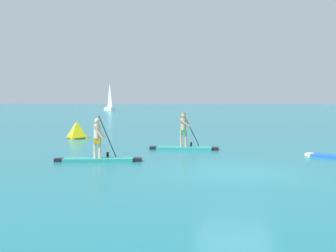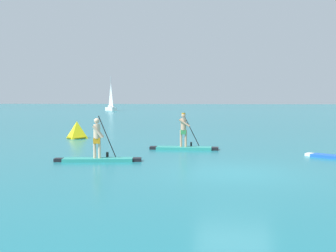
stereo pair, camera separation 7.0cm
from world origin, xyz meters
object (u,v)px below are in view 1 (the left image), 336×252
(paddleboarder_near_left, at_px, (99,153))
(race_marker_buoy, at_px, (77,131))
(sailboat_left_horizon, at_px, (110,106))
(paddleboarder_mid_center, at_px, (184,143))

(paddleboarder_near_left, distance_m, race_marker_buoy, 9.62)
(race_marker_buoy, distance_m, sailboat_left_horizon, 63.47)
(paddleboarder_mid_center, height_order, sailboat_left_horizon, sailboat_left_horizon)
(paddleboarder_near_left, bearing_deg, race_marker_buoy, 106.39)
(sailboat_left_horizon, bearing_deg, paddleboarder_mid_center, 159.89)
(paddleboarder_mid_center, relative_size, race_marker_buoy, 2.60)
(paddleboarder_mid_center, xyz_separation_m, sailboat_left_horizon, (-23.85, 65.73, 0.75))
(paddleboarder_mid_center, relative_size, sailboat_left_horizon, 0.43)
(paddleboarder_near_left, xyz_separation_m, sailboat_left_horizon, (-20.93, 69.85, 0.73))
(race_marker_buoy, height_order, sailboat_left_horizon, sailboat_left_horizon)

